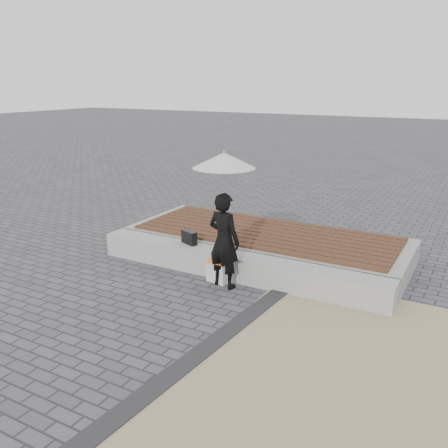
% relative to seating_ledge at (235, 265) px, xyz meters
% --- Properties ---
extents(ground, '(80.00, 80.00, 0.00)m').
position_rel_seating_ledge_xyz_m(ground, '(0.00, -1.60, -0.20)').
color(ground, '#4E4D52').
rests_on(ground, ground).
extents(terrazzo_zone, '(5.00, 5.00, 0.02)m').
position_rel_seating_ledge_xyz_m(terrazzo_zone, '(3.20, -2.10, -0.19)').
color(terrazzo_zone, tan).
rests_on(terrazzo_zone, ground).
extents(edging_band, '(0.61, 5.20, 0.04)m').
position_rel_seating_ledge_xyz_m(edging_band, '(0.75, -2.10, -0.18)').
color(edging_band, '#28282A').
rests_on(edging_band, ground).
extents(seating_ledge, '(5.00, 0.45, 0.40)m').
position_rel_seating_ledge_xyz_m(seating_ledge, '(0.00, 0.00, 0.00)').
color(seating_ledge, '#A1A29D').
rests_on(seating_ledge, ground).
extents(timber_platform, '(5.00, 2.00, 0.40)m').
position_rel_seating_ledge_xyz_m(timber_platform, '(0.00, 1.20, 0.00)').
color(timber_platform, '#A7A7A2').
rests_on(timber_platform, ground).
extents(timber_decking, '(4.60, 1.80, 0.04)m').
position_rel_seating_ledge_xyz_m(timber_decking, '(0.00, 1.20, 0.22)').
color(timber_decking, '#502C1E').
rests_on(timber_decking, timber_platform).
extents(woman, '(0.58, 0.43, 1.48)m').
position_rel_seating_ledge_xyz_m(woman, '(0.02, -0.39, 0.54)').
color(woman, black).
rests_on(woman, ground).
extents(parasol, '(0.91, 0.91, 1.17)m').
position_rel_seating_ledge_xyz_m(parasol, '(0.02, -0.39, 1.75)').
color(parasol, '#A7A6AB').
rests_on(parasol, ground).
extents(handbag, '(0.34, 0.22, 0.22)m').
position_rel_seating_ledge_xyz_m(handbag, '(-0.91, 0.06, 0.31)').
color(handbag, black).
rests_on(handbag, seating_ledge).
extents(canvas_tote, '(0.36, 0.20, 0.36)m').
position_rel_seating_ledge_xyz_m(canvas_tote, '(-0.14, -0.32, -0.02)').
color(canvas_tote, silver).
rests_on(canvas_tote, ground).
extents(magazine, '(0.32, 0.24, 0.01)m').
position_rel_seating_ledge_xyz_m(magazine, '(-0.14, -0.37, 0.16)').
color(magazine, red).
rests_on(magazine, canvas_tote).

